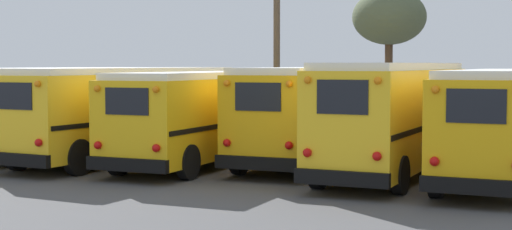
% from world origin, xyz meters
% --- Properties ---
extents(ground_plane, '(160.00, 160.00, 0.00)m').
position_xyz_m(ground_plane, '(0.00, 0.00, 0.00)').
color(ground_plane, '#4C4C4F').
extents(school_bus_0, '(2.60, 9.70, 3.11)m').
position_xyz_m(school_bus_0, '(-7.69, -0.06, 1.69)').
color(school_bus_0, '#EAAA0F').
rests_on(school_bus_0, ground).
extents(school_bus_1, '(2.98, 10.92, 3.11)m').
position_xyz_m(school_bus_1, '(-4.61, -0.44, 1.71)').
color(school_bus_1, yellow).
rests_on(school_bus_1, ground).
extents(school_bus_2, '(2.84, 10.30, 2.99)m').
position_xyz_m(school_bus_2, '(-1.54, -0.22, 1.64)').
color(school_bus_2, yellow).
rests_on(school_bus_2, ground).
extents(school_bus_3, '(2.87, 9.60, 3.13)m').
position_xyz_m(school_bus_3, '(1.54, 1.07, 1.71)').
color(school_bus_3, '#EAAA0F').
rests_on(school_bus_3, ground).
extents(school_bus_4, '(2.50, 9.93, 3.27)m').
position_xyz_m(school_bus_4, '(4.61, -0.24, 1.77)').
color(school_bus_4, yellow).
rests_on(school_bus_4, ground).
extents(school_bus_5, '(2.59, 9.64, 3.09)m').
position_xyz_m(school_bus_5, '(7.69, -0.46, 1.69)').
color(school_bus_5, '#EAAA0F').
rests_on(school_bus_5, ground).
extents(utility_pole, '(1.80, 0.31, 9.44)m').
position_xyz_m(utility_pole, '(-3.82, 10.30, 4.86)').
color(utility_pole, brown).
rests_on(utility_pole, ground).
extents(bare_tree_2, '(3.56, 3.56, 6.83)m').
position_xyz_m(bare_tree_2, '(0.35, 14.25, 5.44)').
color(bare_tree_2, '#473323').
rests_on(bare_tree_2, ground).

